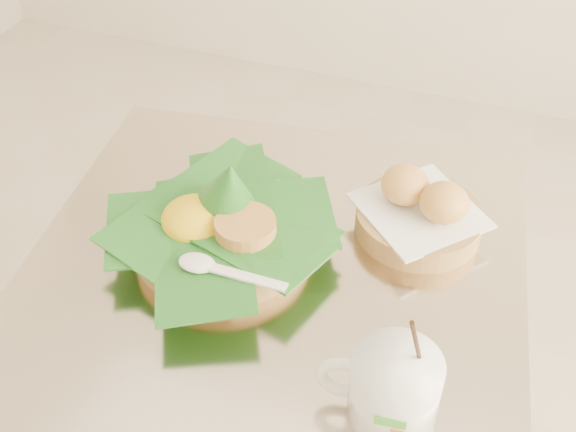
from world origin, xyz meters
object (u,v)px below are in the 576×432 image
(cafe_table, at_px, (275,363))
(rice_basket, at_px, (221,222))
(coffee_mug, at_px, (392,386))
(bread_basket, at_px, (420,212))

(cafe_table, xyz_separation_m, rice_basket, (-0.09, 0.02, 0.26))
(rice_basket, height_order, coffee_mug, coffee_mug)
(rice_basket, bearing_deg, cafe_table, -12.40)
(cafe_table, xyz_separation_m, coffee_mug, (0.21, -0.17, 0.27))
(cafe_table, bearing_deg, rice_basket, 167.60)
(bread_basket, xyz_separation_m, coffee_mug, (0.04, -0.32, 0.01))
(rice_basket, relative_size, coffee_mug, 1.81)
(cafe_table, relative_size, coffee_mug, 4.40)
(rice_basket, relative_size, bread_basket, 1.44)
(cafe_table, relative_size, rice_basket, 2.43)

